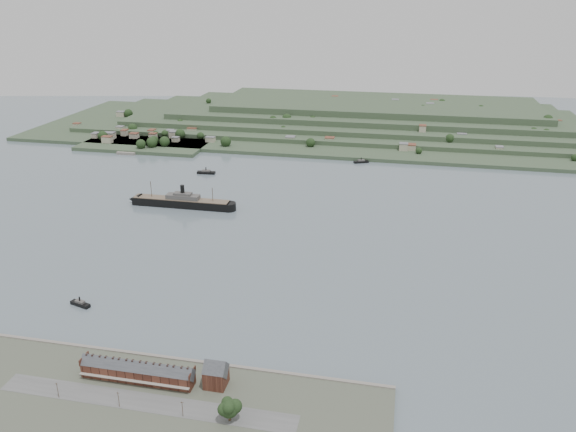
% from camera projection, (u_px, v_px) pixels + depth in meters
% --- Properties ---
extents(ground, '(1400.00, 1400.00, 0.00)m').
position_uv_depth(ground, '(252.00, 242.00, 418.25)').
color(ground, slate).
rests_on(ground, ground).
extents(near_shore, '(220.00, 80.00, 2.60)m').
position_uv_depth(near_shore, '(141.00, 411.00, 248.28)').
color(near_shore, '#4C5142').
rests_on(near_shore, ground).
extents(terrace_row, '(55.60, 9.80, 11.07)m').
position_uv_depth(terrace_row, '(138.00, 371.00, 265.03)').
color(terrace_row, '#412017').
rests_on(terrace_row, ground).
extents(gabled_building, '(10.40, 10.18, 14.09)m').
position_uv_depth(gabled_building, '(216.00, 374.00, 261.02)').
color(gabled_building, '#412017').
rests_on(gabled_building, ground).
extents(far_peninsula, '(760.00, 309.00, 30.00)m').
position_uv_depth(far_peninsula, '(348.00, 119.00, 765.46)').
color(far_peninsula, '#395136').
rests_on(far_peninsula, ground).
extents(steamship, '(98.38, 11.75, 23.63)m').
position_uv_depth(steamship, '(179.00, 202.00, 485.65)').
color(steamship, black).
rests_on(steamship, ground).
extents(tugboat, '(13.78, 7.14, 5.99)m').
position_uv_depth(tugboat, '(80.00, 304.00, 332.95)').
color(tugboat, black).
rests_on(tugboat, ground).
extents(ferry_west, '(18.90, 6.80, 6.94)m').
position_uv_depth(ferry_west, '(206.00, 172.00, 573.73)').
color(ferry_west, black).
rests_on(ferry_west, ground).
extents(ferry_east, '(16.65, 10.48, 6.07)m').
position_uv_depth(ferry_east, '(361.00, 162.00, 610.28)').
color(ferry_east, black).
rests_on(ferry_east, ground).
extents(fig_tree, '(10.13, 8.78, 11.31)m').
position_uv_depth(fig_tree, '(230.00, 408.00, 238.72)').
color(fig_tree, '#44321F').
rests_on(fig_tree, ground).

